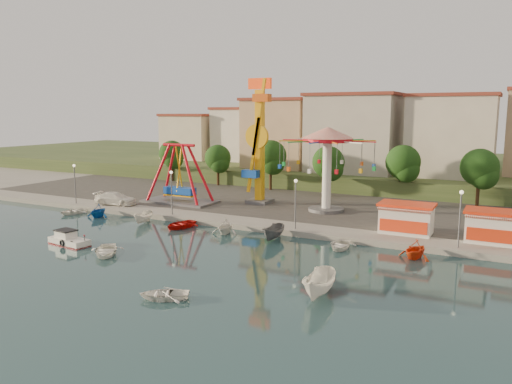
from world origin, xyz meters
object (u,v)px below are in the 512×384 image
Objects in this scene: kamikaze_tower at (259,144)px; wave_swinger at (327,150)px; rowboat_a at (106,251)px; van at (116,199)px; pirate_ship_ride at (179,175)px; cabin_motorboat at (69,241)px; skiff at (320,285)px.

kamikaze_tower is 1.42× the size of wave_swinger.
van is at bearing 93.31° from rowboat_a.
cabin_motorboat is at bearing -84.28° from pirate_ship_ride.
wave_swinger is at bearing -4.66° from kamikaze_tower.
pirate_ship_ride is 21.51m from cabin_motorboat.
wave_swinger is 28.84m from skiff.
pirate_ship_ride is 20.29m from wave_swinger.
kamikaze_tower reaches higher than van.
rowboat_a is (5.80, -0.99, 0.01)m from cabin_motorboat.
skiff reaches higher than rowboat_a.
pirate_ship_ride is 0.86× the size of wave_swinger.
wave_swinger reaches higher than cabin_motorboat.
rowboat_a is at bearing -3.12° from cabin_motorboat.
cabin_motorboat is at bearing -107.10° from kamikaze_tower.
rowboat_a is at bearing 173.94° from skiff.
pirate_ship_ride is at bearing -61.90° from van.
kamikaze_tower reaches higher than rowboat_a.
kamikaze_tower is 20.36m from van.
wave_swinger is at bearing -82.20° from van.
van is (-6.54, -5.28, -2.97)m from pirate_ship_ride.
wave_swinger reaches higher than skiff.
skiff is at bearing -71.19° from wave_swinger.
skiff is 0.83× the size of van.
cabin_motorboat is (2.11, -21.04, -3.97)m from pirate_ship_ride.
cabin_motorboat is at bearing -162.08° from van.
van is at bearing -149.71° from kamikaze_tower.
wave_swinger is at bearing 10.21° from pirate_ship_ride.
wave_swinger is at bearing 61.15° from cabin_motorboat.
kamikaze_tower is 3.57× the size of cabin_motorboat.
rowboat_a is 20.73m from skiff.
skiff is at bearing -55.49° from kamikaze_tower.
kamikaze_tower is at bearing 79.52° from cabin_motorboat.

